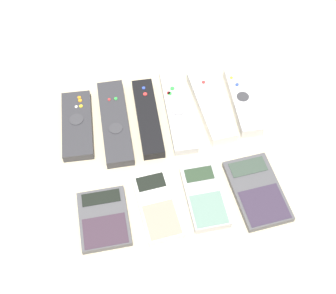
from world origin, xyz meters
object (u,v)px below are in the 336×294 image
(remote_1, at_px, (115,122))
(calculator_1, at_px, (157,206))
(remote_2, at_px, (148,117))
(remote_5, at_px, (242,101))
(calculator_0, at_px, (104,219))
(remote_4, at_px, (211,106))
(calculator_3, at_px, (257,191))
(calculator_2, at_px, (205,197))
(remote_0, at_px, (77,125))
(remote_3, at_px, (178,110))

(remote_1, relative_size, calculator_1, 1.48)
(remote_2, bearing_deg, remote_5, 2.67)
(remote_5, bearing_deg, remote_1, -177.00)
(remote_5, bearing_deg, calculator_0, -143.64)
(remote_1, height_order, remote_4, remote_4)
(calculator_3, bearing_deg, calculator_2, 173.08)
(calculator_0, distance_m, calculator_2, 0.18)
(remote_2, height_order, calculator_1, remote_2)
(remote_5, height_order, calculator_0, remote_5)
(remote_0, distance_m, remote_4, 0.27)
(remote_0, relative_size, remote_2, 0.86)
(remote_3, distance_m, calculator_1, 0.22)
(calculator_0, bearing_deg, remote_2, 61.20)
(remote_3, bearing_deg, calculator_0, -127.34)
(remote_1, relative_size, calculator_3, 1.40)
(remote_1, bearing_deg, remote_3, 4.40)
(remote_1, bearing_deg, calculator_1, -74.81)
(remote_0, xyz_separation_m, remote_5, (0.34, -0.01, 0.00))
(remote_1, relative_size, calculator_0, 1.80)
(remote_1, height_order, calculator_1, remote_1)
(remote_4, relative_size, remote_5, 1.09)
(remote_3, xyz_separation_m, remote_4, (0.07, -0.01, 0.00))
(remote_0, distance_m, remote_2, 0.14)
(calculator_1, bearing_deg, calculator_2, -3.66)
(remote_0, bearing_deg, remote_2, -0.53)
(remote_3, xyz_separation_m, calculator_3, (0.10, -0.21, -0.00))
(calculator_2, height_order, calculator_3, calculator_2)
(remote_2, xyz_separation_m, remote_3, (0.06, 0.01, -0.00))
(remote_1, distance_m, remote_5, 0.27)
(remote_0, xyz_separation_m, remote_2, (0.14, -0.01, 0.00))
(calculator_0, height_order, calculator_2, calculator_2)
(remote_3, relative_size, calculator_1, 1.53)
(calculator_1, relative_size, calculator_3, 0.94)
(remote_1, distance_m, calculator_0, 0.21)
(remote_1, relative_size, calculator_2, 1.61)
(remote_3, bearing_deg, calculator_1, -108.81)
(remote_3, relative_size, calculator_3, 1.44)
(remote_5, relative_size, calculator_0, 1.49)
(calculator_0, relative_size, calculator_3, 0.78)
(remote_1, distance_m, remote_3, 0.13)
(calculator_3, bearing_deg, remote_1, 134.81)
(remote_0, xyz_separation_m, remote_4, (0.27, -0.01, 0.00))
(remote_4, height_order, calculator_0, remote_4)
(remote_2, distance_m, calculator_3, 0.26)
(remote_5, height_order, calculator_3, remote_5)
(calculator_0, distance_m, calculator_1, 0.10)
(remote_5, bearing_deg, calculator_2, -119.94)
(calculator_1, bearing_deg, remote_3, 64.61)
(remote_4, bearing_deg, calculator_2, -110.69)
(calculator_0, bearing_deg, remote_4, 40.35)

